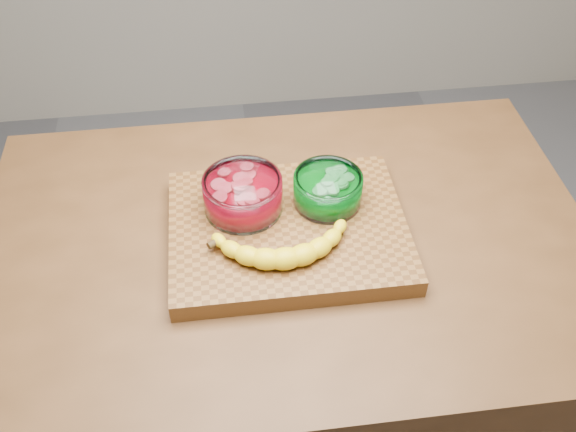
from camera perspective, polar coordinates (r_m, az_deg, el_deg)
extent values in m
cube|color=#513218|center=(1.60, 0.00, -13.02)|extent=(1.20, 0.80, 0.90)
cube|color=brown|center=(1.23, 0.00, -1.32)|extent=(0.45, 0.35, 0.04)
cylinder|color=white|center=(1.23, -4.03, 1.93)|extent=(0.15, 0.15, 0.07)
cylinder|color=red|center=(1.23, -4.01, 1.59)|extent=(0.13, 0.13, 0.04)
cylinder|color=#FF5061|center=(1.21, -4.08, 2.59)|extent=(0.12, 0.12, 0.02)
cylinder|color=white|center=(1.24, 3.55, 2.38)|extent=(0.13, 0.13, 0.06)
cylinder|color=#028415|center=(1.25, 3.53, 2.10)|extent=(0.11, 0.11, 0.04)
cylinder|color=#60CC65|center=(1.23, 3.59, 3.02)|extent=(0.11, 0.11, 0.02)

